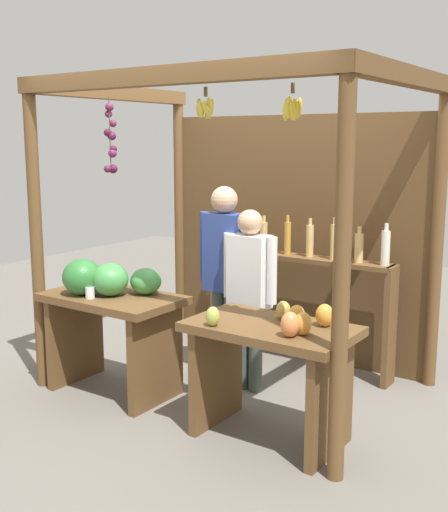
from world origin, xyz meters
TOP-DOWN VIEW (x-y plane):
  - ground_plane at (0.00, 0.00)m, footprint 12.00×12.00m
  - market_stall at (-0.00, 0.41)m, footprint 2.74×1.93m
  - fruit_counter_left at (-0.74, -0.69)m, footprint 1.10×0.64m
  - fruit_counter_right at (0.74, -0.68)m, footprint 1.10×0.64m
  - bottle_shelf_unit at (0.19, 0.68)m, footprint 1.75×0.22m
  - vendor_man at (-0.17, 0.07)m, footprint 0.48×0.22m
  - vendor_woman at (0.14, -0.03)m, footprint 0.48×0.20m

SIDE VIEW (x-z plane):
  - ground_plane at x=0.00m, z-range 0.00..0.00m
  - fruit_counter_right at x=0.74m, z-range 0.10..1.06m
  - fruit_counter_left at x=-0.74m, z-range 0.16..1.24m
  - bottle_shelf_unit at x=0.19m, z-range 0.12..1.48m
  - vendor_woman at x=0.14m, z-range 0.13..1.60m
  - vendor_man at x=-0.17m, z-range 0.16..1.79m
  - market_stall at x=0.00m, z-range 0.20..2.66m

